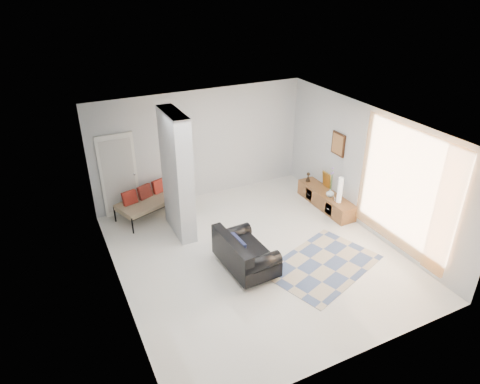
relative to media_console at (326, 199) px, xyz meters
name	(u,v)px	position (x,y,z in m)	size (l,w,h in m)	color
floor	(256,255)	(-2.52, -1.05, -0.20)	(6.00, 6.00, 0.00)	silver
ceiling	(259,127)	(-2.52, -1.05, 2.60)	(6.00, 6.00, 0.00)	white
wall_back	(201,145)	(-2.52, 1.95, 1.20)	(6.00, 6.00, 0.00)	silver
wall_front	(359,288)	(-2.52, -4.05, 1.20)	(6.00, 6.00, 0.00)	silver
wall_left	(114,230)	(-5.27, -1.05, 1.20)	(6.00, 6.00, 0.00)	silver
wall_right	(368,170)	(0.23, -1.05, 1.20)	(6.00, 6.00, 0.00)	silver
partition_column	(177,175)	(-3.62, 0.55, 1.20)	(0.35, 1.20, 2.80)	silver
hallway_door	(119,175)	(-4.62, 1.91, 0.82)	(0.85, 0.06, 2.04)	white
curtain	(405,191)	(0.15, -2.20, 1.25)	(2.55, 2.55, 0.00)	#FFA243
wall_art	(338,144)	(0.20, 0.00, 1.45)	(0.04, 0.45, 0.55)	#3E2111
media_console	(326,199)	(0.00, 0.00, 0.00)	(0.45, 1.86, 0.80)	brown
loveseat	(243,253)	(-2.97, -1.33, 0.16)	(0.90, 1.46, 0.76)	silver
daybed	(153,198)	(-3.95, 1.56, 0.21)	(1.97, 1.34, 0.77)	black
area_rug	(323,265)	(-1.47, -1.95, -0.20)	(2.24, 1.49, 0.01)	#BFAF92
cylinder_lamp	(340,190)	(-0.02, -0.51, 0.51)	(0.12, 0.12, 0.63)	white
bronze_figurine	(308,177)	(-0.05, 0.74, 0.32)	(0.12, 0.12, 0.24)	black
vase	(330,193)	(-0.05, -0.21, 0.30)	(0.19, 0.19, 0.20)	white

